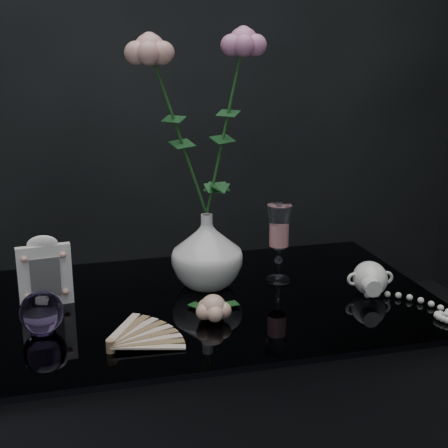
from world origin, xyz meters
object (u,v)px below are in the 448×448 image
object	(u,v)px
pearl_jar	(370,277)
loose_rose	(213,308)
picture_frame	(45,271)
paperweight	(42,312)
vase	(207,251)
wine_glass	(279,244)

from	to	relation	value
pearl_jar	loose_rose	bearing A→B (deg)	-164.49
picture_frame	paperweight	bearing A→B (deg)	-98.89
vase	wine_glass	xyz separation A→B (m)	(0.16, -0.01, 0.01)
vase	wine_glass	distance (m)	0.16
paperweight	vase	bearing A→B (deg)	23.25
vase	pearl_jar	distance (m)	0.35
wine_glass	paperweight	size ratio (longest dim) A/B	2.20
vase	loose_rose	world-z (taller)	vase
paperweight	wine_glass	bearing A→B (deg)	15.19
vase	picture_frame	distance (m)	0.34
wine_glass	picture_frame	xyz separation A→B (m)	(-0.50, -0.01, -0.01)
vase	picture_frame	size ratio (longest dim) A/B	1.09
vase	paperweight	size ratio (longest dim) A/B	2.03
picture_frame	loose_rose	size ratio (longest dim) A/B	0.98
loose_rose	paperweight	bearing A→B (deg)	-163.35
vase	paperweight	distance (m)	0.38
wine_glass	pearl_jar	size ratio (longest dim) A/B	0.68
vase	loose_rose	bearing A→B (deg)	-99.44
wine_glass	pearl_jar	distance (m)	0.21
picture_frame	pearl_jar	size ratio (longest dim) A/B	0.58
picture_frame	paperweight	xyz separation A→B (m)	(-0.01, -0.13, -0.03)
loose_rose	pearl_jar	bearing A→B (deg)	29.11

